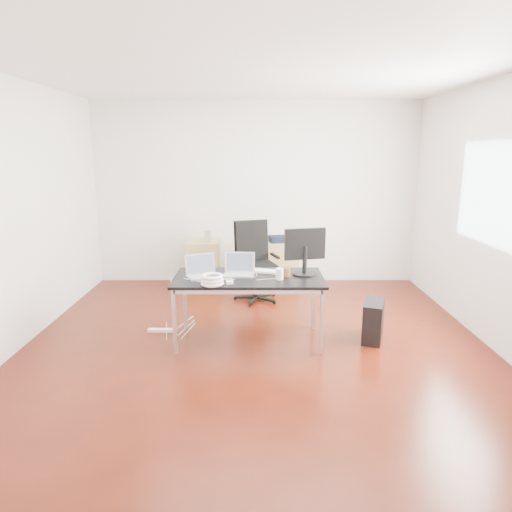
{
  "coord_description": "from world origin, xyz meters",
  "views": [
    {
      "loc": [
        -0.0,
        -4.64,
        2.04
      ],
      "look_at": [
        0.0,
        0.55,
        0.85
      ],
      "focal_mm": 32.0,
      "sensor_mm": 36.0,
      "label": 1
    }
  ],
  "objects_px": {
    "desk": "(249,281)",
    "pc_tower": "(373,321)",
    "filing_cabinet_right": "(282,263)",
    "filing_cabinet_left": "(203,263)",
    "office_chair": "(255,257)"
  },
  "relations": [
    {
      "from": "desk",
      "to": "filing_cabinet_right",
      "type": "bearing_deg",
      "value": 77.48
    },
    {
      "from": "filing_cabinet_left",
      "to": "filing_cabinet_right",
      "type": "xyz_separation_m",
      "value": [
        1.22,
        0.0,
        0.0
      ]
    },
    {
      "from": "filing_cabinet_right",
      "to": "pc_tower",
      "type": "bearing_deg",
      "value": -67.13
    },
    {
      "from": "desk",
      "to": "pc_tower",
      "type": "height_order",
      "value": "desk"
    },
    {
      "from": "desk",
      "to": "filing_cabinet_right",
      "type": "xyz_separation_m",
      "value": [
        0.48,
        2.15,
        -0.33
      ]
    },
    {
      "from": "filing_cabinet_left",
      "to": "filing_cabinet_right",
      "type": "relative_size",
      "value": 1.0
    },
    {
      "from": "desk",
      "to": "pc_tower",
      "type": "bearing_deg",
      "value": 0.98
    },
    {
      "from": "desk",
      "to": "filing_cabinet_right",
      "type": "distance_m",
      "value": 2.23
    },
    {
      "from": "filing_cabinet_left",
      "to": "office_chair",
      "type": "bearing_deg",
      "value": -39.77
    },
    {
      "from": "office_chair",
      "to": "filing_cabinet_left",
      "type": "relative_size",
      "value": 1.54
    },
    {
      "from": "desk",
      "to": "filing_cabinet_left",
      "type": "bearing_deg",
      "value": 108.95
    },
    {
      "from": "desk",
      "to": "office_chair",
      "type": "relative_size",
      "value": 1.48
    },
    {
      "from": "desk",
      "to": "pc_tower",
      "type": "relative_size",
      "value": 3.56
    },
    {
      "from": "pc_tower",
      "to": "filing_cabinet_left",
      "type": "bearing_deg",
      "value": 153.73
    },
    {
      "from": "office_chair",
      "to": "filing_cabinet_right",
      "type": "bearing_deg",
      "value": 39.83
    }
  ]
}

